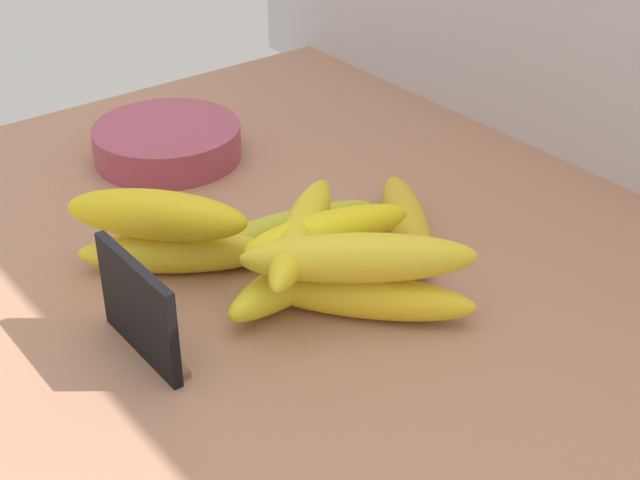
# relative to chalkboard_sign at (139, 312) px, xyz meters

# --- Properties ---
(counter_top) EXTENTS (1.10, 0.76, 0.03)m
(counter_top) POSITION_rel_chalkboard_sign_xyz_m (0.07, 0.15, -0.05)
(counter_top) COLOR #AD775B
(counter_top) RESTS_ON ground
(chalkboard_sign) EXTENTS (0.11, 0.02, 0.08)m
(chalkboard_sign) POSITION_rel_chalkboard_sign_xyz_m (0.00, 0.00, 0.00)
(chalkboard_sign) COLOR black
(chalkboard_sign) RESTS_ON counter_top
(fruit_bowl) EXTENTS (0.16, 0.16, 0.04)m
(fruit_bowl) POSITION_rel_chalkboard_sign_xyz_m (-0.29, 0.19, -0.02)
(fruit_bowl) COLOR #A54259
(fruit_bowl) RESTS_ON counter_top
(banana_0) EXTENTS (0.13, 0.16, 0.04)m
(banana_0) POSITION_rel_chalkboard_sign_xyz_m (-0.09, 0.08, -0.02)
(banana_0) COLOR yellow
(banana_0) RESTS_ON counter_top
(banana_1) EXTENTS (0.06, 0.20, 0.03)m
(banana_1) POSITION_rel_chalkboard_sign_xyz_m (-0.06, 0.17, -0.02)
(banana_1) COLOR gold
(banana_1) RESTS_ON counter_top
(banana_2) EXTENTS (0.07, 0.19, 0.04)m
(banana_2) POSITION_rel_chalkboard_sign_xyz_m (0.01, 0.15, -0.02)
(banana_2) COLOR yellow
(banana_2) RESTS_ON counter_top
(banana_3) EXTENTS (0.16, 0.12, 0.04)m
(banana_3) POSITION_rel_chalkboard_sign_xyz_m (-0.00, 0.28, -0.02)
(banana_3) COLOR gold
(banana_3) RESTS_ON counter_top
(banana_4) EXTENTS (0.16, 0.15, 0.04)m
(banana_4) POSITION_rel_chalkboard_sign_xyz_m (0.06, 0.17, -0.02)
(banana_4) COLOR yellow
(banana_4) RESTS_ON counter_top
(banana_5) EXTENTS (0.15, 0.14, 0.04)m
(banana_5) POSITION_rel_chalkboard_sign_xyz_m (-0.09, 0.07, 0.02)
(banana_5) COLOR yellow
(banana_5) RESTS_ON banana_0
(banana_6) EXTENTS (0.06, 0.15, 0.03)m
(banana_6) POSITION_rel_chalkboard_sign_xyz_m (0.02, 0.17, 0.02)
(banana_6) COLOR yellow
(banana_6) RESTS_ON banana_2
(banana_7) EXTENTS (0.15, 0.18, 0.04)m
(banana_7) POSITION_rel_chalkboard_sign_xyz_m (0.06, 0.16, 0.02)
(banana_7) COLOR yellow
(banana_7) RESTS_ON banana_4
(banana_8) EXTENTS (0.14, 0.16, 0.03)m
(banana_8) POSITION_rel_chalkboard_sign_xyz_m (0.00, 0.15, 0.02)
(banana_8) COLOR yellow
(banana_8) RESTS_ON banana_2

